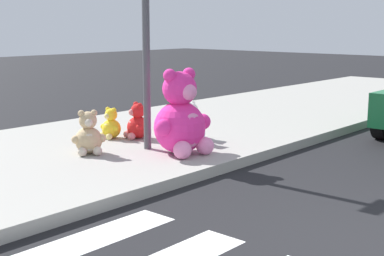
{
  "coord_description": "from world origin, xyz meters",
  "views": [
    {
      "loc": [
        -4.59,
        -1.45,
        1.98
      ],
      "look_at": [
        1.1,
        3.6,
        0.55
      ],
      "focal_mm": 51.59,
      "sensor_mm": 36.0,
      "label": 1
    }
  ],
  "objects_px": {
    "sign_pole": "(146,34)",
    "plush_lavender": "(195,130)",
    "plush_pink_large": "(181,120)",
    "plush_tan": "(89,136)",
    "plush_white": "(190,123)",
    "plush_red": "(137,124)",
    "plush_yellow": "(111,126)"
  },
  "relations": [
    {
      "from": "plush_pink_large",
      "to": "plush_yellow",
      "type": "bearing_deg",
      "value": 89.03
    },
    {
      "from": "sign_pole",
      "to": "plush_pink_large",
      "type": "bearing_deg",
      "value": -79.43
    },
    {
      "from": "plush_lavender",
      "to": "plush_white",
      "type": "bearing_deg",
      "value": 52.31
    },
    {
      "from": "plush_yellow",
      "to": "plush_red",
      "type": "xyz_separation_m",
      "value": [
        0.28,
        -0.33,
        0.03
      ]
    },
    {
      "from": "plush_pink_large",
      "to": "plush_red",
      "type": "xyz_separation_m",
      "value": [
        0.3,
        1.26,
        -0.25
      ]
    },
    {
      "from": "plush_pink_large",
      "to": "plush_yellow",
      "type": "xyz_separation_m",
      "value": [
        0.03,
        1.59,
        -0.29
      ]
    },
    {
      "from": "plush_pink_large",
      "to": "plush_tan",
      "type": "xyz_separation_m",
      "value": [
        -0.9,
        0.98,
        -0.24
      ]
    },
    {
      "from": "plush_pink_large",
      "to": "plush_lavender",
      "type": "height_order",
      "value": "plush_pink_large"
    },
    {
      "from": "plush_pink_large",
      "to": "plush_lavender",
      "type": "bearing_deg",
      "value": 25.85
    },
    {
      "from": "sign_pole",
      "to": "plush_lavender",
      "type": "relative_size",
      "value": 6.36
    },
    {
      "from": "plush_pink_large",
      "to": "plush_white",
      "type": "distance_m",
      "value": 1.17
    },
    {
      "from": "plush_pink_large",
      "to": "plush_tan",
      "type": "relative_size",
      "value": 1.93
    },
    {
      "from": "plush_tan",
      "to": "sign_pole",
      "type": "bearing_deg",
      "value": -26.27
    },
    {
      "from": "sign_pole",
      "to": "plush_pink_large",
      "type": "distance_m",
      "value": 1.35
    },
    {
      "from": "plush_pink_large",
      "to": "plush_white",
      "type": "height_order",
      "value": "plush_pink_large"
    },
    {
      "from": "plush_white",
      "to": "plush_red",
      "type": "distance_m",
      "value": 0.86
    },
    {
      "from": "plush_pink_large",
      "to": "plush_lavender",
      "type": "xyz_separation_m",
      "value": [
        0.65,
        0.32,
        -0.29
      ]
    },
    {
      "from": "plush_red",
      "to": "plush_tan",
      "type": "relative_size",
      "value": 0.93
    },
    {
      "from": "sign_pole",
      "to": "plush_white",
      "type": "distance_m",
      "value": 1.79
    },
    {
      "from": "plush_white",
      "to": "plush_pink_large",
      "type": "bearing_deg",
      "value": -144.11
    },
    {
      "from": "plush_red",
      "to": "plush_lavender",
      "type": "bearing_deg",
      "value": -69.89
    },
    {
      "from": "plush_white",
      "to": "plush_red",
      "type": "relative_size",
      "value": 1.02
    },
    {
      "from": "plush_pink_large",
      "to": "plush_red",
      "type": "bearing_deg",
      "value": 76.45
    },
    {
      "from": "sign_pole",
      "to": "plush_yellow",
      "type": "relative_size",
      "value": 6.29
    },
    {
      "from": "sign_pole",
      "to": "plush_lavender",
      "type": "distance_m",
      "value": 1.7
    },
    {
      "from": "sign_pole",
      "to": "plush_yellow",
      "type": "distance_m",
      "value": 1.81
    },
    {
      "from": "sign_pole",
      "to": "plush_white",
      "type": "xyz_separation_m",
      "value": [
        1.03,
        0.08,
        -1.46
      ]
    },
    {
      "from": "plush_red",
      "to": "plush_pink_large",
      "type": "bearing_deg",
      "value": -103.55
    },
    {
      "from": "sign_pole",
      "to": "plush_tan",
      "type": "xyz_separation_m",
      "value": [
        -0.79,
        0.39,
        -1.44
      ]
    },
    {
      "from": "sign_pole",
      "to": "plush_pink_large",
      "type": "height_order",
      "value": "sign_pole"
    },
    {
      "from": "sign_pole",
      "to": "plush_red",
      "type": "height_order",
      "value": "sign_pole"
    },
    {
      "from": "plush_white",
      "to": "plush_lavender",
      "type": "xyz_separation_m",
      "value": [
        -0.27,
        -0.35,
        -0.04
      ]
    }
  ]
}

